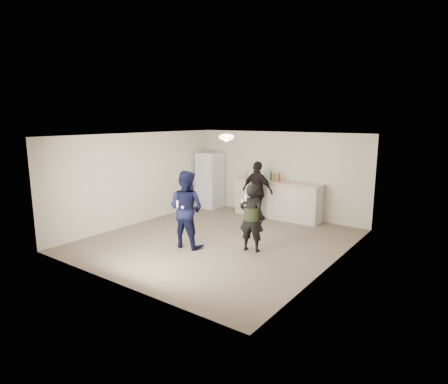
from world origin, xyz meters
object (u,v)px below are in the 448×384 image
Objects in this scene: fridge at (210,180)px; man at (186,209)px; spectator at (257,191)px; counter at (277,200)px; woman at (252,218)px; shaker at (246,175)px.

fridge reaches higher than man.
spectator is at bearing -13.05° from fridge.
counter is 3.50m from man.
spectator is (0.13, 2.90, -0.03)m from man.
counter is 1.44× the size of fridge.
man reaches higher than spectator.
spectator is at bearing -121.75° from counter.
man is (1.96, -3.38, -0.02)m from fridge.
fridge reaches higher than woman.
woman is (0.88, -2.84, 0.23)m from counter.
shaker is 0.10× the size of man.
man reaches higher than counter.
counter is at bearing -119.29° from spectator.
fridge is 10.59× the size of shaker.
fridge is at bearing -10.60° from spectator.
counter is 2.99m from woman.
fridge is 1.03× the size of man.
counter is 1.53× the size of spectator.
shaker is at bearing -68.69° from woman.
woman is 2.60m from spectator.
man is at bearing 10.79° from woman.
fridge is at bearing -53.33° from woman.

